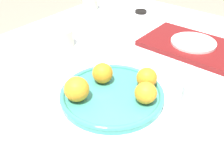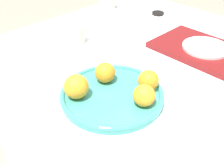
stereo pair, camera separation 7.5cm
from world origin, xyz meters
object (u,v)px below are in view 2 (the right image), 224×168
(orange_1, at_px, (144,95))
(cup_3, at_px, (108,1))
(soy_dish, at_px, (158,13))
(cup_0, at_px, (75,35))
(water_glass, at_px, (192,108))
(orange_0, at_px, (105,73))
(serving_tray, at_px, (205,51))
(orange_3, at_px, (148,80))
(side_plate, at_px, (206,47))
(fruit_platter, at_px, (112,94))
(orange_2, at_px, (76,87))

(orange_1, xyz_separation_m, cup_3, (-0.66, 0.49, -0.01))
(soy_dish, bearing_deg, cup_0, -94.83)
(water_glass, bearing_deg, soy_dish, 133.73)
(water_glass, bearing_deg, orange_0, -170.51)
(serving_tray, bearing_deg, orange_3, -88.74)
(orange_1, relative_size, side_plate, 0.36)
(water_glass, xyz_separation_m, serving_tray, (-0.16, 0.37, -0.04))
(cup_0, bearing_deg, orange_3, -7.35)
(orange_1, height_order, cup_0, orange_1)
(fruit_platter, xyz_separation_m, orange_2, (-0.06, -0.08, 0.04))
(fruit_platter, bearing_deg, cup_0, 158.08)
(cup_3, bearing_deg, cup_0, -61.44)
(fruit_platter, relative_size, serving_tray, 0.81)
(orange_2, xyz_separation_m, cup_3, (-0.50, 0.60, -0.01))
(serving_tray, bearing_deg, water_glass, -65.83)
(orange_0, bearing_deg, cup_0, 158.69)
(cup_0, bearing_deg, orange_2, -37.06)
(orange_3, bearing_deg, serving_tray, 91.26)
(orange_0, relative_size, serving_tray, 0.17)
(side_plate, bearing_deg, fruit_platter, -96.66)
(cup_0, bearing_deg, serving_tray, 35.61)
(serving_tray, height_order, side_plate, side_plate)
(water_glass, distance_m, cup_0, 0.58)
(orange_3, height_order, soy_dish, orange_3)
(fruit_platter, xyz_separation_m, soy_dish, (-0.32, 0.63, -0.01))
(orange_0, distance_m, side_plate, 0.43)
(orange_0, bearing_deg, water_glass, 9.49)
(serving_tray, bearing_deg, side_plate, 180.00)
(orange_2, relative_size, orange_3, 1.14)
(orange_1, distance_m, cup_3, 0.82)
(cup_0, height_order, cup_3, cup_3)
(orange_2, height_order, side_plate, orange_2)
(orange_1, bearing_deg, cup_3, 143.57)
(orange_1, relative_size, cup_0, 0.80)
(side_plate, bearing_deg, serving_tray, 0.00)
(side_plate, bearing_deg, cup_3, 173.30)
(serving_tray, xyz_separation_m, soy_dish, (-0.37, 0.19, -0.00))
(orange_0, bearing_deg, fruit_platter, -25.00)
(orange_1, distance_m, soy_dish, 0.74)
(orange_3, relative_size, water_glass, 0.61)
(orange_2, bearing_deg, orange_1, 35.39)
(orange_1, bearing_deg, orange_2, -144.61)
(fruit_platter, height_order, orange_3, orange_3)
(orange_2, height_order, orange_3, orange_2)
(orange_0, distance_m, cup_0, 0.32)
(cup_3, bearing_deg, side_plate, -6.70)
(cup_0, bearing_deg, soy_dish, 85.17)
(fruit_platter, distance_m, orange_1, 0.11)
(fruit_platter, bearing_deg, side_plate, 83.34)
(orange_1, bearing_deg, side_plate, 96.25)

